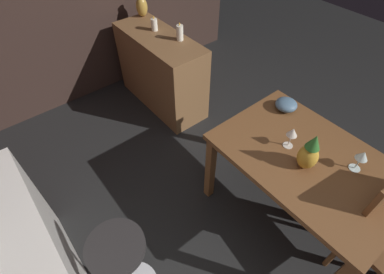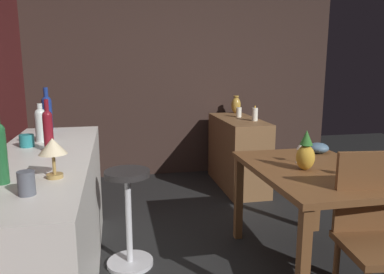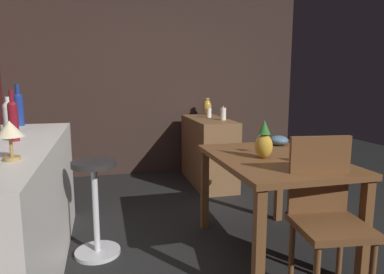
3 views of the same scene
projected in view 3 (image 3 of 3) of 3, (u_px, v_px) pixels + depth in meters
ground_plane at (226, 255)px, 2.62m from camera, size 9.00×9.00×0.00m
wall_side_right at (143, 79)px, 4.77m from camera, size 0.10×4.40×2.60m
dining_table at (273, 170)px, 2.56m from camera, size 1.19×0.81×0.74m
kitchen_counter at (11, 213)px, 2.24m from camera, size 2.10×0.60×0.90m
sideboard_cabinet at (208, 151)px, 4.38m from camera, size 1.10×0.44×0.82m
chair_near_window at (326, 212)px, 2.06m from camera, size 0.45×0.45×0.96m
bar_stool at (96, 205)px, 2.57m from camera, size 0.34×0.34×0.72m
wine_glass_left at (261, 137)px, 2.67m from camera, size 0.07×0.07×0.16m
wine_glass_right at (310, 146)px, 2.35m from camera, size 0.07×0.07×0.16m
pineapple_centerpiece at (264, 142)px, 2.50m from camera, size 0.12×0.12×0.27m
fruit_bowl at (279, 140)px, 3.00m from camera, size 0.16×0.16×0.08m
wine_bottle_ruby at (13, 119)px, 2.27m from camera, size 0.06×0.06×0.33m
wine_bottle_clear at (9, 116)px, 2.56m from camera, size 0.08×0.08×0.27m
wine_bottle_cobalt at (19, 107)px, 3.02m from camera, size 0.08×0.08×0.36m
counter_lamp at (10, 131)px, 1.72m from camera, size 0.14×0.14×0.20m
pillar_candle_tall at (209, 113)px, 4.43m from camera, size 0.06×0.06×0.14m
pillar_candle_short at (223, 114)px, 4.14m from camera, size 0.06×0.06×0.17m
vase_brass at (207, 107)px, 4.78m from camera, size 0.12×0.12×0.23m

